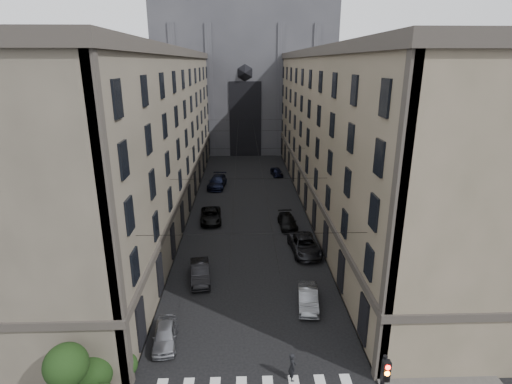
{
  "coord_description": "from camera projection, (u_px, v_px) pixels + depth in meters",
  "views": [
    {
      "loc": [
        -0.53,
        -12.1,
        17.4
      ],
      "look_at": [
        0.25,
        11.08,
        9.82
      ],
      "focal_mm": 28.0,
      "sensor_mm": 36.0,
      "label": 1
    }
  ],
  "objects": [
    {
      "name": "sidewalk_left",
      "position": [
        165.0,
        205.0,
        50.75
      ],
      "size": [
        7.0,
        80.0,
        0.15
      ],
      "primitive_type": "cube",
      "color": "#383533",
      "rests_on": "ground"
    },
    {
      "name": "sidewalk_right",
      "position": [
        329.0,
        203.0,
        51.42
      ],
      "size": [
        7.0,
        80.0,
        0.15
      ],
      "primitive_type": "cube",
      "color": "#383533",
      "rests_on": "ground"
    },
    {
      "name": "building_left",
      "position": [
        135.0,
        132.0,
        47.78
      ],
      "size": [
        13.6,
        60.6,
        18.85
      ],
      "color": "#4E473C",
      "rests_on": "ground"
    },
    {
      "name": "building_right",
      "position": [
        357.0,
        131.0,
        48.64
      ],
      "size": [
        13.6,
        60.6,
        18.85
      ],
      "color": "brown",
      "rests_on": "ground"
    },
    {
      "name": "gothic_tower",
      "position": [
        245.0,
        60.0,
        82.59
      ],
      "size": [
        35.0,
        23.0,
        58.0
      ],
      "color": "#2D2D33",
      "rests_on": "ground"
    },
    {
      "name": "shrub_cluster",
      "position": [
        89.0,
        376.0,
        20.83
      ],
      "size": [
        3.9,
        4.4,
        3.9
      ],
      "color": "black",
      "rests_on": "sidewalk_left"
    },
    {
      "name": "tram_wires",
      "position": [
        247.0,
        150.0,
        48.51
      ],
      "size": [
        14.0,
        60.0,
        0.43
      ],
      "color": "black",
      "rests_on": "ground"
    },
    {
      "name": "car_left_near",
      "position": [
        165.0,
        335.0,
        25.73
      ],
      "size": [
        1.87,
        3.88,
        1.28
      ],
      "primitive_type": "imported",
      "rotation": [
        0.0,
        0.0,
        0.1
      ],
      "color": "gray",
      "rests_on": "ground"
    },
    {
      "name": "car_left_midnear",
      "position": [
        200.0,
        272.0,
        33.19
      ],
      "size": [
        2.1,
        4.57,
        1.45
      ],
      "primitive_type": "imported",
      "rotation": [
        0.0,
        0.0,
        0.13
      ],
      "color": "black",
      "rests_on": "ground"
    },
    {
      "name": "car_left_midfar",
      "position": [
        211.0,
        216.0,
        45.51
      ],
      "size": [
        2.67,
        5.17,
        1.4
      ],
      "primitive_type": "imported",
      "rotation": [
        0.0,
        0.0,
        0.07
      ],
      "color": "black",
      "rests_on": "ground"
    },
    {
      "name": "car_left_far",
      "position": [
        217.0,
        182.0,
        57.86
      ],
      "size": [
        2.85,
        5.85,
        1.64
      ],
      "primitive_type": "imported",
      "rotation": [
        0.0,
        0.0,
        -0.1
      ],
      "color": "black",
      "rests_on": "ground"
    },
    {
      "name": "car_right_near",
      "position": [
        308.0,
        298.0,
        29.68
      ],
      "size": [
        1.84,
        4.21,
        1.35
      ],
      "primitive_type": "imported",
      "rotation": [
        0.0,
        0.0,
        -0.1
      ],
      "color": "slate",
      "rests_on": "ground"
    },
    {
      "name": "car_right_midnear",
      "position": [
        305.0,
        245.0,
        38.02
      ],
      "size": [
        2.95,
        5.66,
        1.52
      ],
      "primitive_type": "imported",
      "rotation": [
        0.0,
        0.0,
        0.08
      ],
      "color": "black",
      "rests_on": "ground"
    },
    {
      "name": "car_right_midfar",
      "position": [
        287.0,
        222.0,
        43.9
      ],
      "size": [
        2.04,
        4.58,
        1.3
      ],
      "primitive_type": "imported",
      "rotation": [
        0.0,
        0.0,
        0.05
      ],
      "color": "black",
      "rests_on": "ground"
    },
    {
      "name": "car_right_far",
      "position": [
        277.0,
        172.0,
        63.72
      ],
      "size": [
        2.05,
        4.0,
        1.3
      ],
      "primitive_type": "imported",
      "rotation": [
        0.0,
        0.0,
        0.14
      ],
      "color": "black",
      "rests_on": "ground"
    },
    {
      "name": "pedestrian",
      "position": [
        292.0,
        367.0,
        22.7
      ],
      "size": [
        0.5,
        0.69,
        1.78
      ],
      "primitive_type": "imported",
      "rotation": [
        0.0,
        0.0,
        1.68
      ],
      "color": "black",
      "rests_on": "ground"
    }
  ]
}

